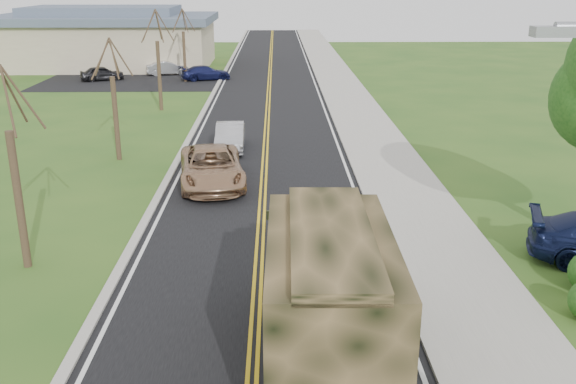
{
  "coord_description": "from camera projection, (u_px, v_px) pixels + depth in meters",
  "views": [
    {
      "loc": [
        0.57,
        -7.84,
        8.34
      ],
      "look_at": [
        0.92,
        11.57,
        1.8
      ],
      "focal_mm": 40.0,
      "sensor_mm": 36.0,
      "label": 1
    }
  ],
  "objects": [
    {
      "name": "curb_right",
      "position": [
        324.0,
        93.0,
        48.04
      ],
      "size": [
        0.3,
        120.0,
        0.12
      ],
      "primitive_type": "cube",
      "color": "#9E998E",
      "rests_on": "ground"
    },
    {
      "name": "bare_tree_a",
      "position": [
        16.0,
        184.0,
        18.6
      ],
      "size": [
        1.93,
        2.26,
        6.08
      ],
      "color": "#38281C",
      "rests_on": "ground"
    },
    {
      "name": "sidewalk_right",
      "position": [
        347.0,
        93.0,
        48.07
      ],
      "size": [
        3.2,
        120.0,
        0.1
      ],
      "primitive_type": "cube",
      "color": "#9E998E",
      "rests_on": "ground"
    },
    {
      "name": "bare_tree_b",
      "position": [
        115.0,
        108.0,
        30.02
      ],
      "size": [
        1.83,
        2.14,
        5.73
      ],
      "color": "#38281C",
      "rests_on": "ground"
    },
    {
      "name": "road",
      "position": [
        269.0,
        94.0,
        47.98
      ],
      "size": [
        8.0,
        120.0,
        0.01
      ],
      "primitive_type": "cube",
      "color": "black",
      "rests_on": "ground"
    },
    {
      "name": "military_truck",
      "position": [
        328.0,
        285.0,
        13.76
      ],
      "size": [
        2.62,
        7.24,
        3.59
      ],
      "rotation": [
        0.0,
        0.0,
        -0.01
      ],
      "color": "black",
      "rests_on": "ground"
    },
    {
      "name": "bare_tree_d",
      "position": [
        184.0,
        51.0,
        52.74
      ],
      "size": [
        1.88,
        2.2,
        5.91
      ],
      "color": "#38281C",
      "rests_on": "ground"
    },
    {
      "name": "lot_car_silver",
      "position": [
        168.0,
        68.0,
        57.07
      ],
      "size": [
        3.95,
        2.29,
        1.23
      ],
      "primitive_type": "imported",
      "rotation": [
        0.0,
        0.0,
        1.85
      ],
      "color": "#ACACB1",
      "rests_on": "ground"
    },
    {
      "name": "sedan_silver",
      "position": [
        230.0,
        137.0,
        32.36
      ],
      "size": [
        1.5,
        4.04,
        1.32
      ],
      "primitive_type": "imported",
      "rotation": [
        0.0,
        0.0,
        0.03
      ],
      "color": "#ABABB0",
      "rests_on": "ground"
    },
    {
      "name": "commercial_building",
      "position": [
        105.0,
        38.0,
        61.99
      ],
      "size": [
        25.5,
        21.5,
        5.65
      ],
      "color": "tan",
      "rests_on": "ground"
    },
    {
      "name": "bare_tree_c",
      "position": [
        159.0,
        67.0,
        41.29
      ],
      "size": [
        2.04,
        2.39,
        6.42
      ],
      "color": "#38281C",
      "rests_on": "ground"
    },
    {
      "name": "suv_champagne",
      "position": [
        212.0,
        167.0,
        26.84
      ],
      "size": [
        3.3,
        5.85,
        1.54
      ],
      "primitive_type": "imported",
      "rotation": [
        0.0,
        0.0,
        0.14
      ],
      "color": "#A77F5E",
      "rests_on": "ground"
    },
    {
      "name": "lot_car_navy",
      "position": [
        206.0,
        73.0,
        54.22
      ],
      "size": [
        4.46,
        2.84,
        1.2
      ],
      "primitive_type": "imported",
      "rotation": [
        0.0,
        0.0,
        1.87
      ],
      "color": "#10143D",
      "rests_on": "ground"
    },
    {
      "name": "curb_left",
      "position": [
        213.0,
        93.0,
        47.9
      ],
      "size": [
        0.3,
        120.0,
        0.1
      ],
      "primitive_type": "cube",
      "color": "#9E998E",
      "rests_on": "ground"
    },
    {
      "name": "lot_car_dark",
      "position": [
        102.0,
        73.0,
        53.93
      ],
      "size": [
        3.85,
        2.76,
        1.22
      ],
      "primitive_type": "imported",
      "rotation": [
        0.0,
        0.0,
        1.99
      ],
      "color": "black",
      "rests_on": "ground"
    }
  ]
}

